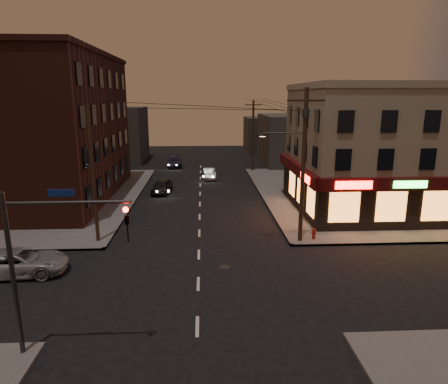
{
  "coord_description": "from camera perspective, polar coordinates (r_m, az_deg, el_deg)",
  "views": [
    {
      "loc": [
        0.33,
        -19.31,
        9.61
      ],
      "look_at": [
        1.75,
        7.31,
        3.2
      ],
      "focal_mm": 32.0,
      "sensor_mm": 36.0,
      "label": 1
    }
  ],
  "objects": [
    {
      "name": "sedan_mid",
      "position": [
        47.67,
        -2.14,
        2.65
      ],
      "size": [
        1.63,
        3.91,
        1.26
      ],
      "primitive_type": "imported",
      "rotation": [
        0.0,
        0.0,
        0.08
      ],
      "color": "slate",
      "rests_on": "ground"
    },
    {
      "name": "ground",
      "position": [
        21.58,
        -3.71,
        -12.96
      ],
      "size": [
        120.0,
        120.0,
        0.0
      ],
      "primitive_type": "plane",
      "color": "black",
      "rests_on": "ground"
    },
    {
      "name": "bg_building_nw",
      "position": [
        62.99,
        -15.41,
        7.94
      ],
      "size": [
        9.0,
        10.0,
        8.0
      ],
      "primitive_type": "cube",
      "color": "#3F3D3A",
      "rests_on": "ground"
    },
    {
      "name": "bg_building_ne_a",
      "position": [
        59.24,
        10.39,
        7.39
      ],
      "size": [
        10.0,
        12.0,
        7.0
      ],
      "primitive_type": "cube",
      "color": "#3F3D3A",
      "rests_on": "ground"
    },
    {
      "name": "sidewalk_nw",
      "position": [
        43.53,
        -27.87,
        -0.73
      ],
      "size": [
        24.0,
        28.0,
        0.15
      ],
      "primitive_type": "cube",
      "color": "#514F4C",
      "rests_on": "ground"
    },
    {
      "name": "sidewalk_ne",
      "position": [
        43.25,
        21.14,
        -0.14
      ],
      "size": [
        24.0,
        28.0,
        0.15
      ],
      "primitive_type": "cube",
      "color": "#514F4C",
      "rests_on": "ground"
    },
    {
      "name": "pizza_building",
      "position": [
        36.52,
        22.38,
        5.81
      ],
      "size": [
        15.85,
        12.85,
        10.5
      ],
      "color": "gray",
      "rests_on": "sidewalk_ne"
    },
    {
      "name": "suv_cross",
      "position": [
        24.98,
        -27.29,
        -8.91
      ],
      "size": [
        5.38,
        2.83,
        1.44
      ],
      "primitive_type": "imported",
      "rotation": [
        0.0,
        0.0,
        1.66
      ],
      "color": "#9A9EA3",
      "rests_on": "ground"
    },
    {
      "name": "utility_pole_far",
      "position": [
        51.96,
        4.15,
        8.01
      ],
      "size": [
        0.26,
        0.26,
        9.0
      ],
      "primitive_type": "cylinder",
      "color": "#382619",
      "rests_on": "sidewalk_ne"
    },
    {
      "name": "traffic_signal",
      "position": [
        15.89,
        -24.87,
        -7.88
      ],
      "size": [
        4.49,
        0.32,
        6.47
      ],
      "color": "#333538",
      "rests_on": "ground"
    },
    {
      "name": "utility_pole_main",
      "position": [
        26.19,
        11.06,
        4.82
      ],
      "size": [
        4.2,
        0.44,
        10.0
      ],
      "color": "#382619",
      "rests_on": "sidewalk_ne"
    },
    {
      "name": "sedan_near",
      "position": [
        40.97,
        -8.85,
        0.79
      ],
      "size": [
        2.15,
        4.25,
        1.39
      ],
      "primitive_type": "imported",
      "rotation": [
        0.0,
        0.0,
        -0.13
      ],
      "color": "black",
      "rests_on": "ground"
    },
    {
      "name": "brick_apartment",
      "position": [
        41.19,
        -24.42,
        8.21
      ],
      "size": [
        12.0,
        20.0,
        13.0
      ],
      "primitive_type": "cube",
      "color": "#431E15",
      "rests_on": "sidewalk_nw"
    },
    {
      "name": "sedan_far",
      "position": [
        56.25,
        -7.04,
        4.32
      ],
      "size": [
        2.3,
        4.98,
        1.41
      ],
      "primitive_type": "imported",
      "rotation": [
        0.0,
        0.0,
        0.07
      ],
      "color": "#1A1C34",
      "rests_on": "ground"
    },
    {
      "name": "utility_pole_west",
      "position": [
        27.23,
        -18.19,
        2.35
      ],
      "size": [
        0.24,
        0.24,
        9.0
      ],
      "primitive_type": "cylinder",
      "color": "#382619",
      "rests_on": "sidewalk_nw"
    },
    {
      "name": "fire_hydrant",
      "position": [
        27.9,
        12.71,
        -5.76
      ],
      "size": [
        0.33,
        0.33,
        0.74
      ],
      "rotation": [
        0.0,
        0.0,
        -0.09
      ],
      "color": "#9B190E",
      "rests_on": "sidewalk_ne"
    },
    {
      "name": "bg_building_ne_b",
      "position": [
        72.56,
        6.28,
        8.22
      ],
      "size": [
        8.0,
        8.0,
        6.0
      ],
      "primitive_type": "cube",
      "color": "#3F3D3A",
      "rests_on": "ground"
    }
  ]
}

